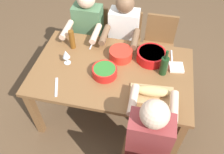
% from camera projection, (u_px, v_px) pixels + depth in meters
% --- Properties ---
extents(ground_plane, '(8.00, 8.00, 0.00)m').
position_uv_depth(ground_plane, '(112.00, 110.00, 2.87)').
color(ground_plane, brown).
extents(dining_table, '(1.61, 0.99, 0.74)m').
position_uv_depth(dining_table, '(112.00, 75.00, 2.38)').
color(dining_table, brown).
rests_on(dining_table, ground_plane).
extents(chair_near_right, '(0.40, 0.40, 0.85)m').
position_uv_depth(chair_near_right, '(93.00, 35.00, 3.10)').
color(chair_near_right, brown).
rests_on(chair_near_right, ground_plane).
extents(diner_near_right, '(0.41, 0.53, 1.20)m').
position_uv_depth(diner_near_right, '(88.00, 30.00, 2.82)').
color(diner_near_right, '#2D2D38').
rests_on(diner_near_right, ground_plane).
extents(chair_near_center, '(0.40, 0.40, 0.85)m').
position_uv_depth(chair_near_center, '(125.00, 40.00, 3.04)').
color(chair_near_center, brown).
rests_on(chair_near_center, ground_plane).
extents(diner_near_center, '(0.41, 0.53, 1.20)m').
position_uv_depth(diner_near_center, '(123.00, 35.00, 2.76)').
color(diner_near_center, '#2D2D38').
rests_on(diner_near_center, ground_plane).
extents(chair_near_left, '(0.40, 0.40, 0.85)m').
position_uv_depth(chair_near_left, '(158.00, 44.00, 2.98)').
color(chair_near_left, brown).
rests_on(chair_near_left, ground_plane).
extents(diner_far_left, '(0.41, 0.53, 1.20)m').
position_uv_depth(diner_far_left, '(148.00, 136.00, 1.88)').
color(diner_far_left, '#2D2D38').
rests_on(diner_far_left, ground_plane).
extents(serving_bowl_greens, '(0.24, 0.24, 0.09)m').
position_uv_depth(serving_bowl_greens, '(105.00, 71.00, 2.23)').
color(serving_bowl_greens, red).
rests_on(serving_bowl_greens, dining_table).
extents(serving_bowl_pasta, '(0.30, 0.30, 0.11)m').
position_uv_depth(serving_bowl_pasta, '(151.00, 55.00, 2.37)').
color(serving_bowl_pasta, red).
rests_on(serving_bowl_pasta, dining_table).
extents(serving_bowl_salad, '(0.24, 0.24, 0.10)m').
position_uv_depth(serving_bowl_salad, '(121.00, 54.00, 2.39)').
color(serving_bowl_salad, red).
rests_on(serving_bowl_salad, dining_table).
extents(cutting_board, '(0.42, 0.25, 0.02)m').
position_uv_depth(cutting_board, '(152.00, 95.00, 2.09)').
color(cutting_board, tan).
rests_on(cutting_board, dining_table).
extents(bread_loaf, '(0.33, 0.13, 0.09)m').
position_uv_depth(bread_loaf, '(152.00, 91.00, 2.05)').
color(bread_loaf, tan).
rests_on(bread_loaf, cutting_board).
extents(wine_bottle, '(0.08, 0.08, 0.29)m').
position_uv_depth(wine_bottle, '(164.00, 65.00, 2.21)').
color(wine_bottle, '#193819').
rests_on(wine_bottle, dining_table).
extents(beer_bottle, '(0.06, 0.06, 0.22)m').
position_uv_depth(beer_bottle, '(72.00, 40.00, 2.47)').
color(beer_bottle, brown).
rests_on(beer_bottle, dining_table).
extents(wine_glass, '(0.08, 0.08, 0.17)m').
position_uv_depth(wine_glass, '(66.00, 54.00, 2.30)').
color(wine_glass, silver).
rests_on(wine_glass, dining_table).
extents(fork_near_right, '(0.02, 0.17, 0.01)m').
position_uv_depth(fork_near_right, '(92.00, 44.00, 2.58)').
color(fork_near_right, silver).
rests_on(fork_near_right, dining_table).
extents(fork_near_left, '(0.03, 0.17, 0.01)m').
position_uv_depth(fork_near_left, '(172.00, 56.00, 2.45)').
color(fork_near_left, silver).
rests_on(fork_near_left, dining_table).
extents(carving_knife, '(0.10, 0.22, 0.01)m').
position_uv_depth(carving_knife, '(56.00, 87.00, 2.16)').
color(carving_knife, silver).
rests_on(carving_knife, dining_table).
extents(napkin_stack, '(0.16, 0.16, 0.02)m').
position_uv_depth(napkin_stack, '(176.00, 67.00, 2.33)').
color(napkin_stack, white).
rests_on(napkin_stack, dining_table).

